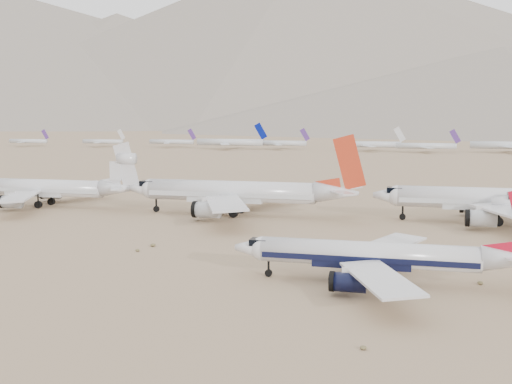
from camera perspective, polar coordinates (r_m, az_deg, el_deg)
ground at (r=95.09m, az=4.46°, el=-7.49°), size 7000.00×7000.00×0.00m
main_airliner at (r=91.60m, az=11.06°, el=-5.61°), size 40.81×39.86×14.40m
row2_gold_tail at (r=148.69m, az=20.94°, el=-0.66°), size 52.58×51.42×18.72m
row2_orange_tail at (r=150.49m, az=-1.40°, el=-0.04°), size 54.23×53.05×19.34m
row2_white_trijet at (r=173.19m, az=-17.95°, el=0.36°), size 47.97×46.88×17.00m
distant_storage_row at (r=427.70m, az=8.56°, el=4.25°), size 483.98×58.44×16.13m
mountain_range at (r=1747.62m, az=16.42°, el=12.09°), size 7354.00×3024.00×470.00m
desert_scrub at (r=67.63m, az=0.49°, el=-13.26°), size 261.14×121.67×0.63m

